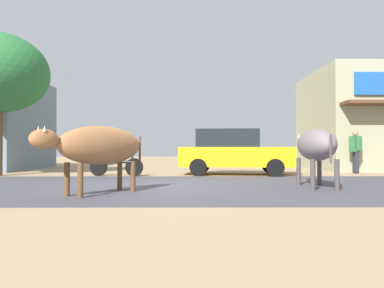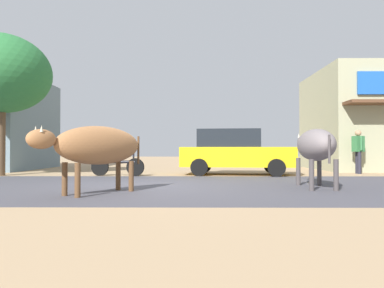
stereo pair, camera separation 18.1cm
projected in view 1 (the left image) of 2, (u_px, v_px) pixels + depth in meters
name	position (u px, v px, depth m)	size (l,w,h in m)	color
ground	(152.00, 186.00, 9.03)	(80.00, 80.00, 0.00)	tan
asphalt_road	(152.00, 186.00, 9.03)	(72.00, 6.73, 0.00)	#48464E
parked_hatchback_car	(233.00, 152.00, 13.28)	(4.19, 2.23, 1.64)	gold
parked_motorcycle	(117.00, 162.00, 12.51)	(1.88, 0.35, 1.06)	black
cow_near_brown	(99.00, 146.00, 7.44)	(1.95, 2.32, 1.39)	#9C683F
cow_far_dark	(315.00, 146.00, 8.72)	(0.85, 2.57, 1.40)	slate
pedestrian_by_shop	(355.00, 148.00, 13.87)	(0.47, 0.61, 1.65)	#262633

